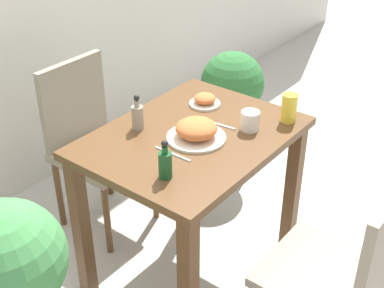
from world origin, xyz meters
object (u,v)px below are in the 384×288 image
Objects in this scene: chair_far at (92,137)px; juice_glass at (289,108)px; drink_cup at (250,121)px; condiment_bottle at (138,116)px; side_plate at (205,100)px; chair_near at (345,270)px; sauce_bottle at (165,163)px; food_plate at (196,131)px; potted_plant_left at (12,284)px; potted_plant_right at (232,103)px.

juice_glass is at bearing -71.52° from chair_far.
condiment_bottle is at bearing 126.26° from drink_cup.
condiment_bottle reaches higher than side_plate.
drink_cup is (0.25, 0.58, 0.31)m from chair_near.
sauce_bottle is 0.39m from condiment_bottle.
condiment_bottle reaches higher than food_plate.
chair_near is 6.20× the size of side_plate.
sauce_bottle reaches higher than chair_near.
potted_plant_left is at bearing -48.26° from chair_near.
chair_near is 1.18m from potted_plant_left.
potted_plant_right is at bearing -129.69° from chair_near.
chair_far is 0.67m from side_plate.
drink_cup is at bearing 151.11° from juice_glass.
potted_plant_left is at bearing 163.93° from drink_cup.
food_plate is 0.43m from juice_glass.
side_plate is 0.93× the size of condiment_bottle.
side_plate is at bearing -15.13° from condiment_bottle.
food_plate is 0.90m from potted_plant_left.
food_plate is 0.30m from sauce_bottle.
side_plate is 0.39m from juice_glass.
chair_far is 0.89m from potted_plant_right.
potted_plant_left is 1.74m from potted_plant_right.
side_plate is 1.71× the size of drink_cup.
potted_plant_left is 1.08× the size of potted_plant_right.
potted_plant_left reaches higher than side_plate.
food_plate is 0.31m from side_plate.
food_plate is 1.71× the size of side_plate.
food_plate is 1.59× the size of sauce_bottle.
juice_glass is 0.16× the size of potted_plant_right.
condiment_bottle is at bearing 57.52° from sauce_bottle.
side_plate reaches higher than potted_plant_right.
juice_glass is (0.10, -0.38, 0.04)m from side_plate.
chair_near is 1.46m from potted_plant_right.
drink_cup is 0.11× the size of potted_plant_right.
sauce_bottle is (-0.24, 0.63, 0.33)m from chair_near.
potted_plant_right is (1.18, 0.49, -0.37)m from sauce_bottle.
potted_plant_left is (-0.54, 0.25, -0.32)m from sauce_bottle.
potted_plant_left is at bearing 168.65° from food_plate.
drink_cup is (-0.07, -0.29, 0.02)m from side_plate.
drink_cup is at bearing -33.01° from food_plate.
food_plate is at bearing -11.35° from potted_plant_left.
condiment_bottle reaches higher than potted_plant_left.
food_plate is 1.59× the size of condiment_bottle.
food_plate is 0.24m from drink_cup.
drink_cup is 0.54× the size of sauce_bottle.
potted_plant_right is at bearing 22.49° from side_plate.
drink_cup is 1.12m from potted_plant_left.
side_plate is 0.93× the size of sauce_bottle.
sauce_bottle is 1.00× the size of condiment_bottle.
drink_cup is at bearing -16.07° from potted_plant_left.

